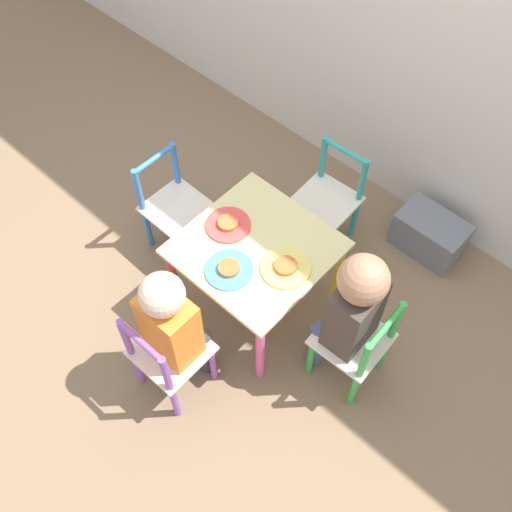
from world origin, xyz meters
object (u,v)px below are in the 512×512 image
(chair_teal, at_px, (328,200))
(child_front, at_px, (173,323))
(chair_blue, at_px, (174,207))
(child_right, at_px, (351,308))
(chair_purple, at_px, (167,356))
(plate_right, at_px, (285,267))
(plate_front, at_px, (229,269))
(storage_bin, at_px, (430,234))
(kids_table, at_px, (256,256))
(chair_green, at_px, (357,344))
(plate_left, at_px, (228,224))

(chair_teal, xyz_separation_m, child_front, (0.03, -0.95, 0.19))
(chair_blue, relative_size, child_right, 0.67)
(chair_purple, xyz_separation_m, child_right, (0.44, 0.52, 0.22))
(chair_purple, relative_size, plate_right, 2.64)
(plate_front, distance_m, storage_bin, 1.06)
(kids_table, distance_m, chair_green, 0.52)
(chair_blue, xyz_separation_m, plate_left, (0.36, -0.01, 0.20))
(chair_purple, bearing_deg, plate_front, -89.70)
(chair_green, xyz_separation_m, child_front, (-0.50, -0.47, 0.19))
(chair_purple, distance_m, plate_left, 0.57)
(chair_green, height_order, storage_bin, chair_green)
(kids_table, height_order, plate_left, plate_left)
(chair_teal, height_order, plate_left, chair_teal)
(plate_right, height_order, plate_left, same)
(child_front, height_order, plate_front, child_front)
(storage_bin, bearing_deg, chair_blue, -139.58)
(child_right, xyz_separation_m, storage_bin, (-0.06, 0.75, -0.37))
(child_front, bearing_deg, kids_table, -90.00)
(chair_green, xyz_separation_m, plate_left, (-0.66, -0.02, 0.20))
(kids_table, xyz_separation_m, plate_left, (-0.15, 0.00, 0.08))
(chair_green, height_order, child_right, child_right)
(child_right, relative_size, plate_front, 4.10)
(child_right, bearing_deg, chair_green, 90.00)
(child_right, bearing_deg, storage_bin, -177.81)
(child_front, xyz_separation_m, plate_front, (-0.01, 0.30, 0.01))
(plate_left, bearing_deg, chair_purple, -72.76)
(child_front, bearing_deg, chair_blue, -42.23)
(plate_right, xyz_separation_m, storage_bin, (0.24, 0.77, -0.35))
(chair_purple, relative_size, plate_left, 2.82)
(chair_purple, height_order, child_right, child_right)
(chair_blue, distance_m, storage_bin, 1.19)
(chair_green, distance_m, plate_right, 0.41)
(chair_teal, relative_size, child_front, 0.70)
(child_front, distance_m, plate_left, 0.47)
(kids_table, xyz_separation_m, chair_green, (0.51, 0.02, -0.12))
(chair_purple, distance_m, child_right, 0.72)
(chair_blue, height_order, plate_front, chair_blue)
(kids_table, bearing_deg, plate_front, -90.00)
(plate_front, bearing_deg, storage_bin, 67.09)
(child_right, relative_size, plate_left, 4.20)
(plate_front, bearing_deg, plate_left, 135.00)
(chair_purple, distance_m, plate_right, 0.56)
(chair_purple, height_order, storage_bin, chair_purple)
(kids_table, relative_size, storage_bin, 1.75)
(chair_teal, distance_m, child_right, 0.71)
(chair_purple, bearing_deg, storage_bin, -107.40)
(chair_teal, distance_m, plate_right, 0.57)
(chair_purple, xyz_separation_m, child_front, (-0.00, 0.06, 0.19))
(chair_blue, distance_m, plate_left, 0.41)
(plate_right, bearing_deg, kids_table, 180.00)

